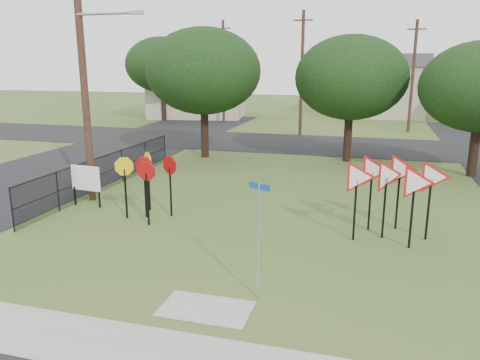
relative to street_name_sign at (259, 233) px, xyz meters
name	(u,v)px	position (x,y,z in m)	size (l,w,h in m)	color
ground	(236,265)	(-0.99, 1.60, -1.59)	(140.00, 140.00, 0.00)	#3A5520
sidewalk	(173,357)	(-0.99, -2.60, -1.58)	(30.00, 1.60, 0.02)	#95978F
street_left	(74,165)	(-12.99, 11.60, -1.58)	(8.00, 50.00, 0.02)	black
street_far	(320,145)	(-0.99, 21.60, -1.58)	(60.00, 8.00, 0.02)	black
curb_pad	(206,309)	(-0.99, -0.80, -1.58)	(2.00, 1.20, 0.02)	#95978F
street_name_sign	(259,233)	(0.00, 0.00, 0.00)	(0.53, 0.25, 2.75)	#9CA0A5
stop_sign_cluster	(147,172)	(-5.12, 4.67, 0.05)	(2.05, 1.78, 2.19)	black
yield_sign_cluster	(393,179)	(2.99, 4.96, 0.27)	(3.25, 1.71, 2.55)	black
info_board	(86,180)	(-7.94, 5.20, -0.54)	(1.26, 0.15, 1.58)	black
utility_pole_main	(84,65)	(-8.23, 6.09, 3.62)	(3.55, 0.33, 10.00)	#472B20
far_pole_a	(302,73)	(-2.99, 25.60, 3.01)	(1.40, 0.24, 9.00)	#472B20
far_pole_b	(413,76)	(5.01, 29.60, 2.76)	(1.40, 0.24, 8.50)	#472B20
far_pole_c	(223,71)	(-10.99, 31.60, 3.01)	(1.40, 0.24, 9.00)	#472B20
fence_run	(109,170)	(-8.59, 7.85, -0.81)	(0.05, 11.55, 1.50)	black
house_left	(198,80)	(-14.99, 35.60, 2.06)	(10.58, 8.88, 7.20)	#B8AB94
house_mid	(383,85)	(3.01, 41.60, 1.56)	(8.40, 8.40, 6.20)	#B8AB94
tree_near_left	(204,71)	(-6.99, 15.60, 3.26)	(6.40, 6.40, 7.27)	black
tree_near_mid	(351,78)	(1.01, 16.60, 2.95)	(6.00, 6.00, 6.80)	black
tree_far_left	(162,65)	(-16.99, 31.60, 3.58)	(6.80, 6.80, 7.73)	black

